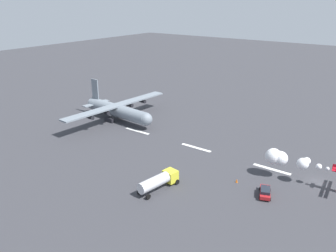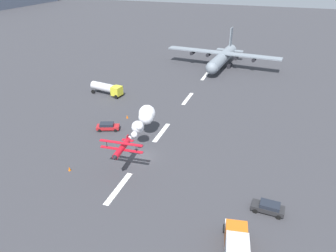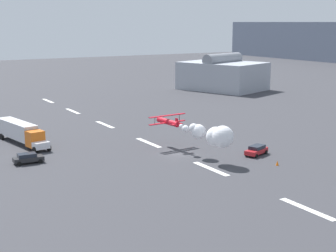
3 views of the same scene
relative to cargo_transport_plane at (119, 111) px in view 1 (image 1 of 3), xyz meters
name	(u,v)px [view 1 (image 1 of 3)]	position (x,y,z in m)	size (l,w,h in m)	color
ground_plane	(318,182)	(-55.59, 2.91, -3.25)	(440.00, 440.00, 0.00)	#38383D
runway_stripe_4	(272,169)	(-46.31, 2.91, -3.24)	(8.00, 0.90, 0.01)	white
runway_stripe_5	(196,148)	(-27.74, 2.91, -3.24)	(8.00, 0.90, 0.01)	white
runway_stripe_6	(137,131)	(-9.18, 2.91, -3.24)	(8.00, 0.90, 0.01)	white
cargo_transport_plane	(119,111)	(0.00, 0.00, 0.00)	(24.83, 36.28, 10.86)	gray
stunt_biplane_red	(287,160)	(-49.79, 5.23, 0.92)	(18.40, 7.12, 3.25)	red
fuel_tanker_truck	(159,181)	(-31.98, 23.11, -1.51)	(4.04, 8.97, 2.90)	yellow
airport_staff_sedan	(265,192)	(-48.90, 13.60, -2.43)	(3.28, 4.87, 1.52)	#B21E23
traffic_cone_far	(237,181)	(-42.71, 12.26, -2.87)	(0.44, 0.44, 0.75)	orange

